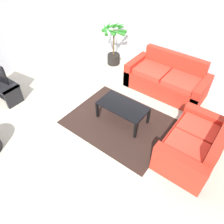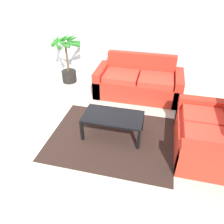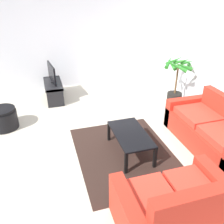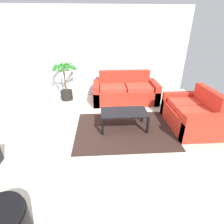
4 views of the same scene
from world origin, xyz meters
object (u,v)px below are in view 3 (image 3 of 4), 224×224
Objects in this scene: coffee_table at (130,136)px; potted_palm at (176,82)px; couch_loveseat at (175,208)px; tv at (52,73)px; tv_stand at (53,88)px; couch_main at (213,132)px; ottoman at (3,118)px.

coffee_table is 2.45m from potted_palm.
coffee_table is at bearing 179.76° from couch_loveseat.
couch_loveseat is 3.70m from potted_palm.
tv is 0.78× the size of coffee_table.
coffee_table is 0.85× the size of potted_palm.
couch_main is at bearing 40.94° from tv_stand.
coffee_table is at bearing 54.69° from ottoman.
couch_main is 1.87× the size of coffee_table.
couch_loveseat reaches higher than tv_stand.
tv_stand is at bearing 136.82° from ottoman.
couch_loveseat is 1.36× the size of coffee_table.
tv is 1.77m from ottoman.
tv is 3.08m from coffee_table.
couch_main reaches higher than tv_stand.
couch_loveseat is 3.92m from ottoman.
couch_loveseat is (1.34, -1.57, -0.00)m from couch_main.
couch_main is 3.41× the size of ottoman.
couch_loveseat is at bearing -29.91° from potted_palm.
tv_stand is 1.91× the size of ottoman.
ottoman is at bearing -115.76° from couch_main.
couch_main reaches higher than coffee_table.
couch_loveseat is 2.48× the size of ottoman.
tv is 0.66× the size of potted_palm.
couch_main is at bearing 81.26° from coffee_table.
ottoman is (-3.20, -2.27, -0.07)m from couch_loveseat.
tv_stand is 3.06m from coffee_table.
coffee_table is at bearing 21.34° from tv.
tv_stand is (-4.43, -1.11, 0.00)m from couch_loveseat.
potted_palm is 4.13m from ottoman.
couch_loveseat is 4.57m from tv_stand.
tv reaches higher than ottoman.
tv is at bearing 97.08° from tv_stand.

